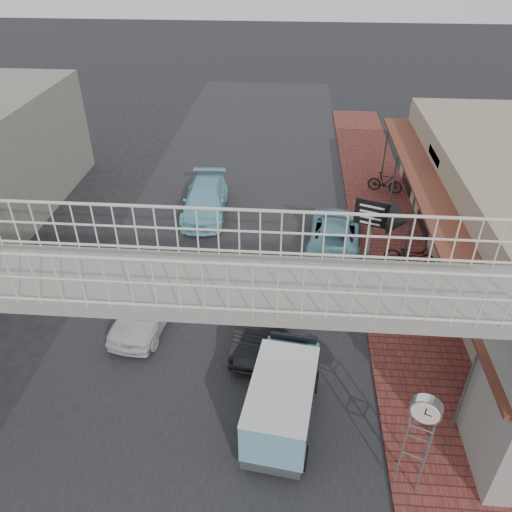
% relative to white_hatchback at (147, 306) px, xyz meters
% --- Properties ---
extents(ground, '(120.00, 120.00, 0.00)m').
position_rel_white_hatchback_xyz_m(ground, '(2.21, -0.51, -0.65)').
color(ground, black).
rests_on(ground, ground).
extents(road_strip, '(10.00, 60.00, 0.01)m').
position_rel_white_hatchback_xyz_m(road_strip, '(2.21, -0.51, -0.64)').
color(road_strip, black).
rests_on(road_strip, ground).
extents(sidewalk, '(3.00, 40.00, 0.10)m').
position_rel_white_hatchback_xyz_m(sidewalk, '(8.71, 2.49, -0.60)').
color(sidewalk, brown).
rests_on(sidewalk, ground).
extents(footbridge, '(16.40, 2.40, 6.34)m').
position_rel_white_hatchback_xyz_m(footbridge, '(2.21, -4.51, 2.53)').
color(footbridge, gray).
rests_on(footbridge, ground).
extents(white_hatchback, '(2.03, 3.96, 1.29)m').
position_rel_white_hatchback_xyz_m(white_hatchback, '(0.00, 0.00, 0.00)').
color(white_hatchback, silver).
rests_on(white_hatchback, ground).
extents(dark_sedan, '(1.85, 4.29, 1.37)m').
position_rel_white_hatchback_xyz_m(dark_sedan, '(3.87, -0.27, 0.04)').
color(dark_sedan, black).
rests_on(dark_sedan, ground).
extents(angkot_curb, '(2.54, 4.66, 1.24)m').
position_rel_white_hatchback_xyz_m(angkot_curb, '(6.41, 5.20, -0.03)').
color(angkot_curb, '#65A3B0').
rests_on(angkot_curb, ground).
extents(angkot_far, '(2.05, 4.60, 1.31)m').
position_rel_white_hatchback_xyz_m(angkot_far, '(0.69, 7.48, 0.01)').
color(angkot_far, '#7EC8DB').
rests_on(angkot_far, ground).
extents(angkot_van, '(2.02, 3.70, 1.73)m').
position_rel_white_hatchback_xyz_m(angkot_van, '(4.57, -3.73, 0.45)').
color(angkot_van, black).
rests_on(angkot_van, ground).
extents(motorcycle_near, '(2.00, 1.03, 1.00)m').
position_rel_white_hatchback_xyz_m(motorcycle_near, '(9.16, 3.80, -0.04)').
color(motorcycle_near, black).
rests_on(motorcycle_near, sidewalk).
extents(motorcycle_far, '(1.73, 0.97, 1.00)m').
position_rel_white_hatchback_xyz_m(motorcycle_far, '(9.08, 10.09, -0.04)').
color(motorcycle_far, black).
rests_on(motorcycle_far, sidewalk).
extents(street_clock, '(0.73, 0.69, 2.81)m').
position_rel_white_hatchback_xyz_m(street_clock, '(7.62, -5.13, 1.78)').
color(street_clock, '#59595B').
rests_on(street_clock, sidewalk).
extents(arrow_sign, '(1.97, 1.33, 3.27)m').
position_rel_white_hatchback_xyz_m(arrow_sign, '(8.15, 2.68, 2.09)').
color(arrow_sign, '#59595B').
rests_on(arrow_sign, sidewalk).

